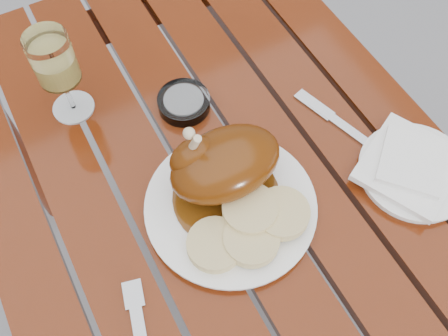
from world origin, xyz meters
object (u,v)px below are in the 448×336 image
Objects in this scene: dinner_plate at (231,207)px; wine_glass at (60,76)px; side_plate at (415,172)px; ashtray at (184,102)px; table at (228,261)px.

dinner_plate is 1.56× the size of wine_glass.
side_plate is 1.99× the size of ashtray.
ashtray is at bearing -27.36° from wine_glass.
wine_glass is at bearing 152.64° from ashtray.
wine_glass is (-0.18, 0.29, 0.47)m from table.
dinner_plate reaches higher than side_plate.
table is 6.56× the size of wine_glass.
dinner_plate is at bearing -115.77° from table.
side_plate is at bearing -48.39° from ashtray.
side_plate is 0.43m from ashtray.
wine_glass is at bearing 138.42° from side_plate.
side_plate reaches higher than table.
side_plate is (0.30, -0.13, 0.38)m from table.
ashtray reaches higher than side_plate.
wine_glass is 1.85× the size of ashtray.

